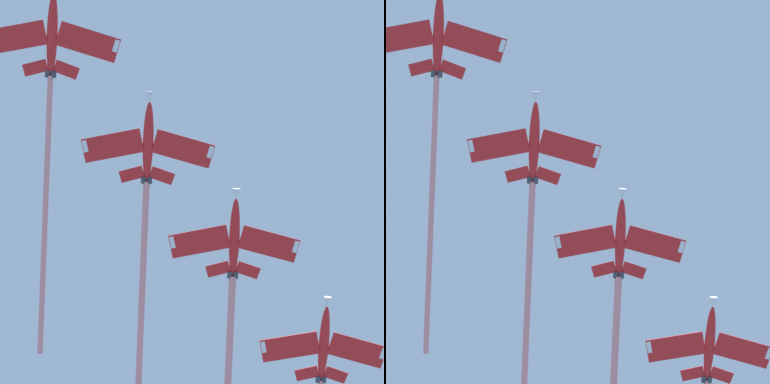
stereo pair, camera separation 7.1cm
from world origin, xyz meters
TOP-DOWN VIEW (x-y plane):
  - jet_lead at (6.47, -4.32)m, footprint 31.63×48.97m
  - jet_second at (-14.73, -12.00)m, footprint 32.57×49.11m
  - jet_third at (-34.25, -18.70)m, footprint 33.28×49.43m

SIDE VIEW (x-z plane):
  - jet_third at x=-34.25m, z-range 111.72..126.47m
  - jet_second at x=-14.73m, z-range 116.15..130.25m
  - jet_lead at x=6.47m, z-range 120.03..133.58m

